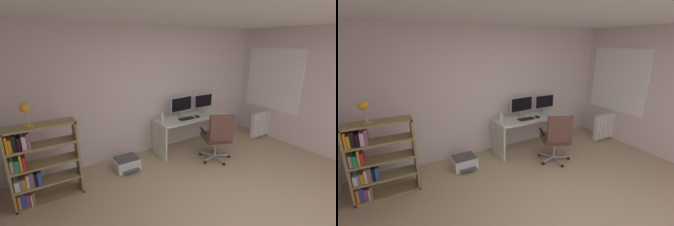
% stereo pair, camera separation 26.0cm
% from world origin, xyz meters
% --- Properties ---
extents(wall_back, '(5.55, 0.10, 2.57)m').
position_xyz_m(wall_back, '(0.00, 2.65, 1.29)').
color(wall_back, silver).
rests_on(wall_back, ground).
extents(window_pane, '(0.01, 1.28, 1.34)m').
position_xyz_m(window_pane, '(2.77, 1.73, 1.41)').
color(window_pane, white).
extents(window_frame, '(0.02, 1.36, 1.42)m').
position_xyz_m(window_frame, '(2.76, 1.73, 1.41)').
color(window_frame, white).
extents(ceiling, '(5.55, 5.19, 0.02)m').
position_xyz_m(ceiling, '(0.00, 0.00, 2.58)').
color(ceiling, white).
extents(desk, '(1.62, 0.56, 0.72)m').
position_xyz_m(desk, '(0.72, 2.20, 0.54)').
color(desk, silver).
rests_on(desk, ground).
extents(monitor_main, '(0.56, 0.18, 0.43)m').
position_xyz_m(monitor_main, '(0.54, 2.32, 0.98)').
color(monitor_main, '#B2B5B7').
rests_on(monitor_main, desk).
extents(monitor_secondary, '(0.49, 0.18, 0.41)m').
position_xyz_m(monitor_secondary, '(1.14, 2.32, 0.97)').
color(monitor_secondary, '#B2B5B7').
rests_on(monitor_secondary, desk).
extents(keyboard, '(0.34, 0.14, 0.02)m').
position_xyz_m(keyboard, '(0.53, 2.12, 0.73)').
color(keyboard, black).
rests_on(keyboard, desk).
extents(computer_mouse, '(0.07, 0.11, 0.03)m').
position_xyz_m(computer_mouse, '(0.80, 2.10, 0.74)').
color(computer_mouse, black).
rests_on(computer_mouse, desk).
extents(desktop_speaker, '(0.07, 0.07, 0.17)m').
position_xyz_m(desktop_speaker, '(0.03, 2.28, 0.81)').
color(desktop_speaker, silver).
rests_on(desktop_speaker, desk).
extents(office_chair, '(0.66, 0.69, 1.00)m').
position_xyz_m(office_chair, '(0.76, 1.44, 0.55)').
color(office_chair, '#B7BABC').
rests_on(office_chair, ground).
extents(bookshelf, '(0.91, 0.30, 1.17)m').
position_xyz_m(bookshelf, '(-2.22, 1.94, 0.58)').
color(bookshelf, olive).
rests_on(bookshelf, ground).
extents(desk_lamp, '(0.13, 0.13, 0.32)m').
position_xyz_m(desk_lamp, '(-2.24, 1.94, 1.40)').
color(desk_lamp, gold).
rests_on(desk_lamp, bookshelf).
extents(printer, '(0.43, 0.43, 0.23)m').
position_xyz_m(printer, '(-0.83, 2.11, 0.11)').
color(printer, silver).
rests_on(printer, ground).
extents(radiator, '(0.96, 0.10, 0.58)m').
position_xyz_m(radiator, '(2.68, 1.73, 0.35)').
color(radiator, white).
rests_on(radiator, ground).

